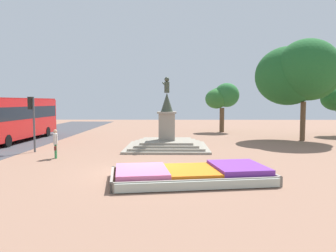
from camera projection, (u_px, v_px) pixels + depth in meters
The scene contains 8 objects.
ground_plane at pixel (144, 173), 14.84m from camera, with size 87.41×87.41×0.00m, color #8C6651.
flower_planter at pixel (192, 175), 13.41m from camera, with size 6.88×4.06×0.61m.
statue_monument at pixel (167, 139), 22.79m from camera, with size 5.61×5.61×4.94m.
traffic_light_mid_block at pixel (32, 113), 20.93m from camera, with size 0.41×0.28×3.56m.
city_bus at pixel (14, 117), 26.42m from camera, with size 2.68×11.89×3.54m.
pedestrian_with_handbag at pixel (55, 142), 18.71m from camera, with size 0.34×0.71×1.67m.
park_tree_far_left at pixel (222, 97), 34.95m from camera, with size 3.60×2.77×5.22m.
park_tree_far_right at pixel (300, 73), 27.23m from camera, with size 6.81×6.54×8.30m.
Camera 1 is at (1.28, -14.62, 3.26)m, focal length 35.00 mm.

